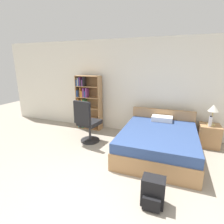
# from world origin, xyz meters

# --- Properties ---
(ground_plane) EXTENTS (14.00, 14.00, 0.00)m
(ground_plane) POSITION_xyz_m (0.00, 0.00, 0.00)
(ground_plane) COLOR #A39989
(wall_back) EXTENTS (9.00, 0.06, 2.60)m
(wall_back) POSITION_xyz_m (0.00, 3.23, 1.30)
(wall_back) COLOR silver
(wall_back) RESTS_ON ground_plane
(bookshelf) EXTENTS (0.75, 0.29, 1.61)m
(bookshelf) POSITION_xyz_m (-1.55, 2.97, 0.83)
(bookshelf) COLOR #AD7F51
(bookshelf) RESTS_ON ground_plane
(bed) EXTENTS (1.58, 1.95, 0.80)m
(bed) POSITION_xyz_m (0.69, 2.09, 0.28)
(bed) COLOR #AD7F51
(bed) RESTS_ON ground_plane
(office_chair) EXTENTS (0.54, 0.62, 1.10)m
(office_chair) POSITION_xyz_m (-1.04, 2.02, 0.53)
(office_chair) COLOR #232326
(office_chair) RESTS_ON ground_plane
(nightstand) EXTENTS (0.46, 0.49, 0.53)m
(nightstand) POSITION_xyz_m (1.80, 2.88, 0.27)
(nightstand) COLOR #AD7F51
(nightstand) RESTS_ON ground_plane
(table_lamp) EXTENTS (0.23, 0.23, 0.49)m
(table_lamp) POSITION_xyz_m (1.81, 2.89, 0.91)
(table_lamp) COLOR tan
(table_lamp) RESTS_ON nightstand
(water_bottle) EXTENTS (0.08, 0.08, 0.26)m
(water_bottle) POSITION_xyz_m (1.76, 2.76, 0.66)
(water_bottle) COLOR silver
(water_bottle) RESTS_ON nightstand
(backpack_black) EXTENTS (0.32, 0.30, 0.42)m
(backpack_black) POSITION_xyz_m (0.78, 0.53, 0.20)
(backpack_black) COLOR black
(backpack_black) RESTS_ON ground_plane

